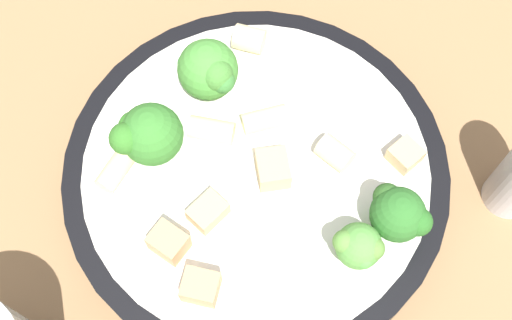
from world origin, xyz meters
TOP-DOWN VIEW (x-y plane):
  - ground_plane at (0.00, 0.00)m, footprint 2.00×2.00m
  - pasta_bowl at (0.00, 0.00)m, footprint 0.25×0.25m
  - broccoli_floret_0 at (0.03, 0.08)m, footprint 0.03×0.03m
  - broccoli_floret_1 at (0.02, -0.06)m, footprint 0.04×0.04m
  - broccoli_floret_2 at (-0.04, -0.05)m, footprint 0.04×0.04m
  - broccoli_floret_3 at (-0.00, 0.09)m, footprint 0.03×0.04m
  - rigatoni_0 at (0.05, -0.08)m, footprint 0.03×0.01m
  - rigatoni_1 at (-0.01, -0.04)m, footprint 0.02×0.03m
  - rigatoni_2 at (-0.08, -0.05)m, footprint 0.02×0.02m
  - rigatoni_3 at (-0.03, -0.01)m, footprint 0.03×0.03m
  - rigatoni_4 at (-0.03, 0.04)m, footprint 0.02×0.03m
  - chicken_chunk_0 at (0.04, -0.01)m, footprint 0.03×0.02m
  - chicken_chunk_1 at (0.07, -0.02)m, footprint 0.02×0.02m
  - chicken_chunk_2 at (-0.05, 0.08)m, footprint 0.02×0.02m
  - chicken_chunk_3 at (0.09, 0.01)m, footprint 0.02×0.02m
  - chicken_chunk_4 at (0.00, 0.01)m, footprint 0.03×0.03m

SIDE VIEW (x-z plane):
  - ground_plane at x=0.00m, z-range 0.00..0.00m
  - pasta_bowl at x=0.00m, z-range 0.00..0.04m
  - chicken_chunk_2 at x=-0.05m, z-range 0.04..0.05m
  - chicken_chunk_0 at x=0.04m, z-range 0.04..0.05m
  - rigatoni_0 at x=0.05m, z-range 0.04..0.05m
  - rigatoni_3 at x=-0.03m, z-range 0.04..0.05m
  - rigatoni_1 at x=-0.01m, z-range 0.04..0.05m
  - rigatoni_4 at x=-0.03m, z-range 0.04..0.05m
  - chicken_chunk_3 at x=0.09m, z-range 0.04..0.05m
  - chicken_chunk_4 at x=0.00m, z-range 0.04..0.05m
  - chicken_chunk_1 at x=0.07m, z-range 0.04..0.05m
  - rigatoni_2 at x=-0.08m, z-range 0.04..0.05m
  - broccoli_floret_0 at x=0.03m, z-range 0.04..0.07m
  - broccoli_floret_3 at x=0.00m, z-range 0.04..0.08m
  - broccoli_floret_2 at x=-0.04m, z-range 0.04..0.08m
  - broccoli_floret_1 at x=0.02m, z-range 0.04..0.09m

